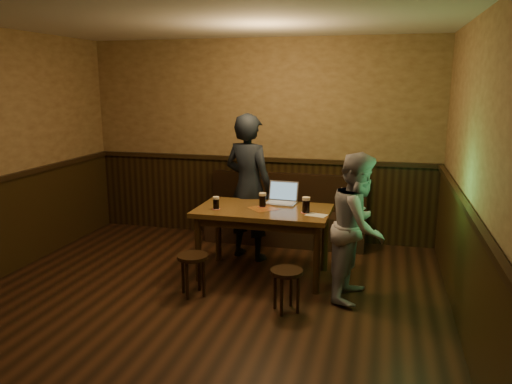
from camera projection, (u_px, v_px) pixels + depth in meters
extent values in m
cube|color=black|center=(179.00, 330.00, 4.55)|extent=(5.00, 6.00, 0.02)
cube|color=beige|center=(167.00, 3.00, 3.95)|extent=(5.00, 6.00, 0.02)
cube|color=#9A7F4E|center=(260.00, 140.00, 7.10)|extent=(5.00, 0.02, 2.80)
cube|color=#9A7F4E|center=(492.00, 194.00, 3.63)|extent=(0.02, 6.00, 2.80)
cube|color=black|center=(259.00, 198.00, 7.25)|extent=(4.98, 0.04, 1.10)
cube|color=black|center=(477.00, 302.00, 3.82)|extent=(0.04, 5.98, 1.10)
cube|color=black|center=(259.00, 159.00, 7.10)|extent=(4.98, 0.06, 0.06)
cube|color=black|center=(480.00, 229.00, 3.71)|extent=(0.06, 5.98, 0.06)
cube|color=black|center=(285.00, 227.00, 6.96)|extent=(2.20, 0.50, 0.45)
cube|color=black|center=(288.00, 191.00, 7.04)|extent=(2.20, 0.10, 0.50)
cube|color=#4F3216|center=(263.00, 211.00, 5.64)|extent=(1.51, 0.87, 0.05)
cube|color=#31210D|center=(263.00, 218.00, 5.66)|extent=(1.38, 0.74, 0.09)
cube|color=maroon|center=(263.00, 208.00, 5.64)|extent=(0.39, 0.39, 0.00)
cylinder|color=#31210D|center=(198.00, 249.00, 5.57)|extent=(0.08, 0.08, 0.75)
cylinder|color=#31210D|center=(218.00, 232.00, 6.22)|extent=(0.08, 0.08, 0.75)
cylinder|color=#31210D|center=(317.00, 260.00, 5.24)|extent=(0.08, 0.08, 0.75)
cylinder|color=#31210D|center=(325.00, 240.00, 5.89)|extent=(0.08, 0.08, 0.75)
cylinder|color=black|center=(193.00, 257.00, 5.19)|extent=(0.38, 0.38, 0.04)
cylinder|color=black|center=(204.00, 278.00, 5.19)|extent=(0.03, 0.03, 0.43)
cylinder|color=black|center=(199.00, 272.00, 5.35)|extent=(0.03, 0.03, 0.43)
cylinder|color=black|center=(183.00, 274.00, 5.28)|extent=(0.03, 0.03, 0.43)
cylinder|color=black|center=(187.00, 280.00, 5.12)|extent=(0.03, 0.03, 0.43)
cylinder|color=black|center=(287.00, 272.00, 4.82)|extent=(0.37, 0.37, 0.04)
cylinder|color=black|center=(298.00, 294.00, 4.81)|extent=(0.03, 0.03, 0.41)
cylinder|color=black|center=(291.00, 287.00, 4.97)|extent=(0.03, 0.03, 0.41)
cylinder|color=black|center=(275.00, 289.00, 4.91)|extent=(0.03, 0.03, 0.41)
cylinder|color=black|center=(282.00, 296.00, 4.76)|extent=(0.03, 0.03, 0.41)
cylinder|color=#A11D13|center=(216.00, 209.00, 5.61)|extent=(0.09, 0.09, 0.00)
cylinder|color=silver|center=(216.00, 209.00, 5.61)|extent=(0.08, 0.08, 0.00)
cylinder|color=black|center=(216.00, 204.00, 5.60)|extent=(0.07, 0.07, 0.11)
cylinder|color=beige|center=(216.00, 198.00, 5.58)|extent=(0.07, 0.07, 0.03)
cylinder|color=#A11D13|center=(263.00, 207.00, 5.71)|extent=(0.11, 0.11, 0.00)
cylinder|color=silver|center=(263.00, 206.00, 5.71)|extent=(0.09, 0.09, 0.00)
cylinder|color=black|center=(263.00, 201.00, 5.70)|extent=(0.08, 0.08, 0.13)
cylinder|color=beige|center=(263.00, 194.00, 5.68)|extent=(0.08, 0.08, 0.03)
cylinder|color=#A11D13|center=(306.00, 213.00, 5.46)|extent=(0.11, 0.11, 0.00)
cylinder|color=silver|center=(306.00, 212.00, 5.45)|extent=(0.10, 0.10, 0.00)
cylinder|color=black|center=(306.00, 206.00, 5.44)|extent=(0.08, 0.08, 0.14)
cylinder|color=beige|center=(306.00, 198.00, 5.42)|extent=(0.09, 0.09, 0.03)
cube|color=silver|center=(281.00, 203.00, 5.84)|extent=(0.37, 0.27, 0.02)
cube|color=#B2B2B7|center=(281.00, 202.00, 5.84)|extent=(0.33, 0.21, 0.00)
cube|color=silver|center=(284.00, 191.00, 5.93)|extent=(0.36, 0.10, 0.23)
cube|color=#5B85A9|center=(283.00, 191.00, 5.92)|extent=(0.32, 0.08, 0.20)
cube|color=silver|center=(316.00, 215.00, 5.35)|extent=(0.25, 0.20, 0.00)
imported|color=black|center=(249.00, 187.00, 6.23)|extent=(0.78, 0.64, 1.84)
imported|color=gray|center=(358.00, 227.00, 5.07)|extent=(0.69, 0.83, 1.52)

